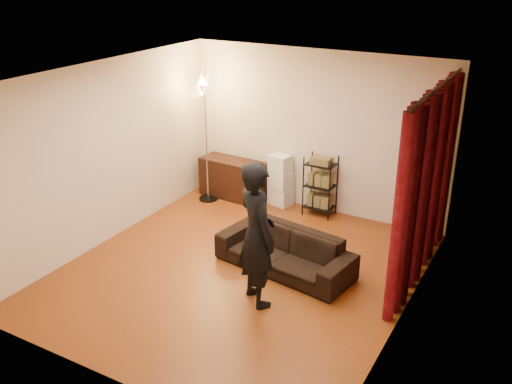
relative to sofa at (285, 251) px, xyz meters
The scene contains 14 objects.
floor 0.69m from the sofa, 145.23° to the right, with size 5.00×5.00×0.00m, color brown.
ceiling 2.50m from the sofa, 145.23° to the right, with size 5.00×5.00×0.00m, color white.
wall_back 2.45m from the sofa, 103.64° to the left, with size 5.00×5.00×0.00m, color beige.
wall_front 3.10m from the sofa, 100.29° to the right, with size 5.00×5.00×0.00m, color beige.
wall_left 2.99m from the sofa, behind, with size 5.00×5.00×0.00m, color beige.
wall_right 2.07m from the sofa, 11.76° to the right, with size 5.00×5.00×0.00m, color beige.
curtain_rod 2.92m from the sofa, 25.12° to the left, with size 0.04×0.04×2.65m, color black.
curtain 2.04m from the sofa, 25.39° to the left, with size 0.22×2.65×2.55m, color maroon, non-canonical shape.
sofa is the anchor object (origin of this frame).
person 1.07m from the sofa, 87.43° to the right, with size 0.68×0.45×1.86m, color black.
media_cabinet 2.68m from the sofa, 136.64° to the left, with size 1.21×0.45×0.70m, color black.
storage_boxes 2.23m from the sofa, 118.64° to the left, with size 0.37×0.29×0.92m, color silver, non-canonical shape.
wire_shelf 1.95m from the sofa, 99.20° to the left, with size 0.47×0.33×1.03m, color black, non-canonical shape.
floor_lamp 2.88m from the sofa, 146.22° to the left, with size 0.40×0.40×2.24m, color silver, non-canonical shape.
Camera 1 is at (3.55, -5.86, 4.04)m, focal length 40.00 mm.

